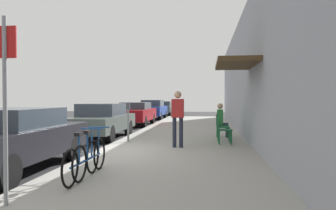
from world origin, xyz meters
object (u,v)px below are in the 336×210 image
(parked_car_1, at_px, (101,120))
(cafe_chair_2, at_px, (220,124))
(parked_car_4, at_px, (163,108))
(bicycle_1, at_px, (90,157))
(pedestrian_standing, at_px, (178,114))
(parked_car_3, at_px, (152,109))
(parking_meter, at_px, (128,119))
(cafe_chair_1, at_px, (221,126))
(parked_car_2, at_px, (135,113))
(cafe_chair_0, at_px, (222,129))
(parked_car_0, at_px, (12,138))
(seated_patron_2, at_px, (222,119))
(bicycle_0, at_px, (82,160))
(street_sign, at_px, (5,95))

(parked_car_1, relative_size, cafe_chair_2, 5.06)
(parked_car_4, bearing_deg, bicycle_1, -85.36)
(parked_car_1, bearing_deg, pedestrian_standing, -40.63)
(pedestrian_standing, bearing_deg, parked_car_3, 102.58)
(parking_meter, bearing_deg, cafe_chair_1, 12.08)
(parked_car_3, relative_size, bicycle_1, 2.57)
(parked_car_2, height_order, bicycle_1, parked_car_2)
(cafe_chair_0, bearing_deg, pedestrian_standing, -148.44)
(parked_car_0, distance_m, cafe_chair_1, 6.80)
(seated_patron_2, bearing_deg, pedestrian_standing, -116.88)
(bicycle_0, bearing_deg, parking_meter, 95.01)
(parked_car_4, bearing_deg, cafe_chair_2, -75.56)
(parked_car_0, bearing_deg, parked_car_4, 90.00)
(parking_meter, bearing_deg, cafe_chair_0, -5.06)
(parked_car_0, xyz_separation_m, cafe_chair_1, (4.72, 4.90, -0.10))
(cafe_chair_1, bearing_deg, parked_car_4, 103.71)
(parked_car_3, relative_size, cafe_chair_0, 5.06)
(street_sign, xyz_separation_m, bicycle_0, (0.51, 1.47, -1.16))
(pedestrian_standing, bearing_deg, parked_car_4, 99.02)
(parked_car_4, bearing_deg, cafe_chair_0, -76.91)
(parked_car_0, xyz_separation_m, parked_car_3, (0.00, 18.14, 0.03))
(street_sign, distance_m, cafe_chair_1, 8.10)
(parking_meter, distance_m, pedestrian_standing, 2.14)
(parked_car_3, bearing_deg, parked_car_0, -90.00)
(parked_car_3, xyz_separation_m, cafe_chair_1, (4.72, -13.25, -0.13))
(parked_car_4, distance_m, pedestrian_standing, 21.43)
(bicycle_1, distance_m, seated_patron_2, 7.12)
(street_sign, distance_m, cafe_chair_0, 7.24)
(parked_car_2, xyz_separation_m, parked_car_4, (0.00, 12.07, -0.03))
(parked_car_0, distance_m, bicycle_1, 2.14)
(parked_car_3, relative_size, pedestrian_standing, 2.59)
(parked_car_1, xyz_separation_m, cafe_chair_2, (4.72, -0.06, -0.10))
(parked_car_3, height_order, seated_patron_2, parked_car_3)
(bicycle_1, height_order, seated_patron_2, seated_patron_2)
(parked_car_1, xyz_separation_m, cafe_chair_1, (4.72, -1.08, -0.10))
(parking_meter, xyz_separation_m, bicycle_1, (0.47, -4.86, -0.41))
(parked_car_3, distance_m, cafe_chair_0, 14.98)
(bicycle_1, xyz_separation_m, cafe_chair_1, (2.70, 5.54, 0.14))
(parked_car_0, relative_size, street_sign, 1.69)
(parking_meter, height_order, bicycle_0, parking_meter)
(bicycle_1, bearing_deg, parked_car_1, 106.99)
(parked_car_1, relative_size, street_sign, 1.69)
(cafe_chair_2, bearing_deg, cafe_chair_1, -90.01)
(parking_meter, height_order, cafe_chair_2, parking_meter)
(bicycle_1, distance_m, cafe_chair_0, 5.32)
(parked_car_0, distance_m, parked_car_4, 24.26)
(parked_car_1, distance_m, seated_patron_2, 4.79)
(parked_car_4, height_order, pedestrian_standing, pedestrian_standing)
(cafe_chair_0, distance_m, seated_patron_2, 1.98)
(parked_car_4, relative_size, bicycle_0, 2.57)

